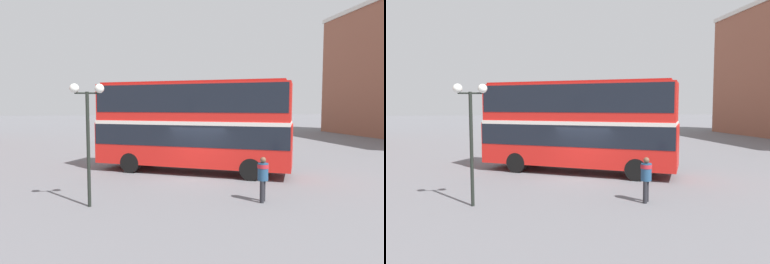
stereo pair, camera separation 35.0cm
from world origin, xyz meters
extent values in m
plane|color=slate|center=(0.00, 0.00, 0.00)|extent=(240.00, 240.00, 0.00)
cube|color=red|center=(0.06, 1.46, 1.56)|extent=(10.34, 7.14, 2.21)
cube|color=red|center=(0.06, 1.46, 3.71)|extent=(10.17, 7.00, 2.07)
cube|color=black|center=(0.06, 1.46, 2.06)|extent=(10.26, 7.11, 1.09)
cube|color=black|center=(0.06, 1.46, 3.96)|extent=(10.05, 6.95, 1.41)
cube|color=silver|center=(0.06, 1.46, 2.70)|extent=(10.26, 7.11, 0.20)
cube|color=#B11A15|center=(0.06, 1.46, 4.79)|extent=(9.67, 6.62, 0.10)
cylinder|color=black|center=(3.52, 0.90, 0.54)|extent=(1.09, 0.77, 1.07)
cylinder|color=black|center=(2.44, -1.11, 0.54)|extent=(1.09, 0.77, 1.07)
cylinder|color=black|center=(-2.14, 3.93, 0.54)|extent=(1.09, 0.77, 1.07)
cylinder|color=black|center=(-3.22, 1.92, 0.54)|extent=(1.09, 0.77, 1.07)
cylinder|color=#232328|center=(1.51, -4.80, 0.41)|extent=(0.15, 0.15, 0.82)
cylinder|color=#232328|center=(1.66, -4.59, 0.41)|extent=(0.15, 0.15, 0.82)
cylinder|color=navy|center=(1.59, -4.70, 1.14)|extent=(0.54, 0.54, 0.65)
cylinder|color=#B2232D|center=(1.59, -4.70, 1.35)|extent=(0.58, 0.58, 0.14)
sphere|color=brown|center=(1.59, -4.70, 1.58)|extent=(0.22, 0.22, 0.22)
cube|color=silver|center=(1.59, 13.13, 0.63)|extent=(4.67, 2.40, 0.69)
cube|color=black|center=(1.77, 13.10, 1.24)|extent=(2.53, 1.90, 0.54)
cylinder|color=black|center=(0.11, 12.56, 0.33)|extent=(0.69, 0.32, 0.67)
cylinder|color=black|center=(0.35, 14.11, 0.33)|extent=(0.69, 0.32, 0.67)
cylinder|color=black|center=(2.84, 12.14, 0.33)|extent=(0.69, 0.32, 0.67)
cylinder|color=black|center=(3.08, 13.69, 0.33)|extent=(0.69, 0.32, 0.67)
cylinder|color=black|center=(-4.69, -4.12, 2.03)|extent=(0.12, 0.12, 4.07)
cylinder|color=black|center=(-4.69, -4.12, 4.02)|extent=(0.84, 0.06, 0.06)
sphere|color=white|center=(-5.11, -4.12, 4.18)|extent=(0.33, 0.33, 0.33)
sphere|color=white|center=(-4.27, -4.12, 4.18)|extent=(0.33, 0.33, 0.33)
camera|label=1|loc=(-3.29, -16.51, 3.57)|focal=32.00mm
camera|label=2|loc=(-2.95, -16.57, 3.57)|focal=32.00mm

